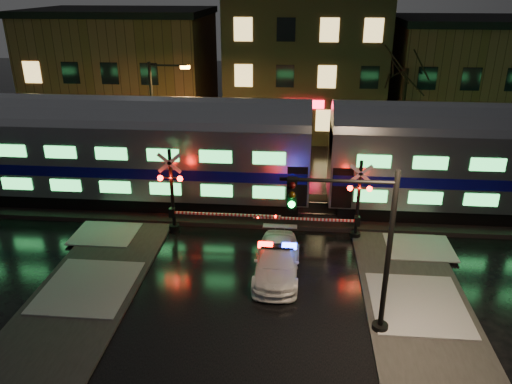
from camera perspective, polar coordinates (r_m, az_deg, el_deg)
ground at (r=22.56m, az=-0.08°, el=-7.65°), size 120.00×120.00×0.00m
ballast at (r=26.92m, az=0.89°, el=-2.03°), size 90.00×4.20×0.24m
sidewalk_left at (r=19.41m, az=-22.07°, el=-15.07°), size 4.00×20.00×0.12m
sidewalk_right at (r=18.19m, az=19.92°, el=-17.60°), size 4.00×20.00×0.12m
building_left at (r=44.46m, az=-14.73°, el=13.16°), size 14.00×10.00×9.00m
building_mid at (r=42.24m, az=5.59°, el=15.02°), size 12.00×11.00×11.50m
building_right at (r=44.01m, az=23.06°, el=11.69°), size 12.00×10.00×8.50m
train at (r=25.68m, az=7.32°, el=4.36°), size 51.00×3.12×5.92m
police_car at (r=21.13m, az=2.42°, el=-7.87°), size 1.89×4.56×1.48m
crossing_signal_right at (r=23.91m, az=10.70°, el=-1.80°), size 5.60×0.65×3.96m
crossing_signal_left at (r=24.41m, az=-8.77°, el=-0.82°), size 5.99×0.67×4.24m
traffic_light at (r=16.98m, az=11.77°, el=-6.60°), size 3.94×0.71×6.10m
streetlight at (r=30.46m, az=-11.22°, el=8.64°), size 2.43×0.25×7.26m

